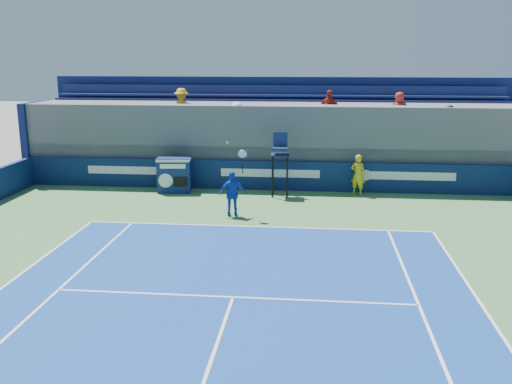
# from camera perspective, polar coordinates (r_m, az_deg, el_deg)

# --- Properties ---
(ball_person) EXTENTS (0.69, 0.59, 1.60)m
(ball_person) POSITION_cam_1_polar(r_m,az_deg,el_deg) (22.59, 10.16, 1.71)
(ball_person) COLOR gold
(ball_person) RESTS_ON apron
(back_hoarding) EXTENTS (20.40, 0.21, 1.20)m
(back_hoarding) POSITION_cam_1_polar(r_m,az_deg,el_deg) (23.12, 1.42, 1.66)
(back_hoarding) COLOR #0C1C46
(back_hoarding) RESTS_ON ground
(match_clock) EXTENTS (1.40, 0.87, 1.40)m
(match_clock) POSITION_cam_1_polar(r_m,az_deg,el_deg) (22.96, -8.19, 1.80)
(match_clock) COLOR #102051
(match_clock) RESTS_ON ground
(umpire_chair) EXTENTS (0.73, 0.73, 2.48)m
(umpire_chair) POSITION_cam_1_polar(r_m,az_deg,el_deg) (21.97, 2.43, 3.49)
(umpire_chair) COLOR black
(umpire_chair) RESTS_ON ground
(tennis_player) EXTENTS (0.98, 0.50, 2.57)m
(tennis_player) POSITION_cam_1_polar(r_m,az_deg,el_deg) (19.27, -2.35, -0.17)
(tennis_player) COLOR #1641B5
(tennis_player) RESTS_ON apron
(stadium_seating) EXTENTS (21.00, 4.05, 4.40)m
(stadium_seating) POSITION_cam_1_polar(r_m,az_deg,el_deg) (24.92, 1.78, 5.41)
(stadium_seating) COLOR #535358
(stadium_seating) RESTS_ON ground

